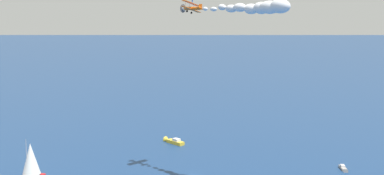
{
  "coord_description": "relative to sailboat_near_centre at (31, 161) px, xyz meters",
  "views": [
    {
      "loc": [
        -123.49,
        -42.82,
        46.18
      ],
      "look_at": [
        0.0,
        0.0,
        25.67
      ],
      "focal_mm": 44.65,
      "sensor_mm": 36.0,
      "label": 1
    }
  ],
  "objects": [
    {
      "name": "sailboat_near_centre",
      "position": [
        0.0,
        0.0,
        0.0
      ],
      "size": [
        8.91,
        7.26,
        11.65
      ],
      "color": "#B21E1E",
      "rests_on": "ground_plane"
    },
    {
      "name": "motorboat_trailing",
      "position": [
        47.85,
        -23.88,
        -4.62
      ],
      "size": [
        6.09,
        9.07,
        2.61
      ],
      "color": "gold",
      "rests_on": "ground_plane"
    },
    {
      "name": "smoke_trail_lead",
      "position": [
        8.55,
        -62.31,
        42.12
      ],
      "size": [
        13.09,
        25.27,
        4.22
      ],
      "color": "silver"
    },
    {
      "name": "wingwalker_lead",
      "position": [
        17.64,
        -41.7,
        44.27
      ],
      "size": [
        1.4,
        0.65,
        1.52
      ],
      "color": "#1E4CB2"
    },
    {
      "name": "motorboat_inshore",
      "position": [
        36.92,
        -82.55,
        -4.89
      ],
      "size": [
        5.63,
        2.97,
        1.59
      ],
      "color": "#9E9993",
      "rests_on": "ground_plane"
    },
    {
      "name": "biplane_lead",
      "position": [
        17.17,
        -41.52,
        42.17
      ],
      "size": [
        7.34,
        7.14,
        3.68
      ],
      "color": "orange"
    }
  ]
}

